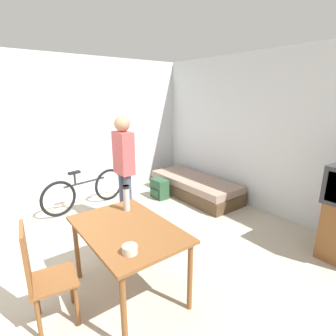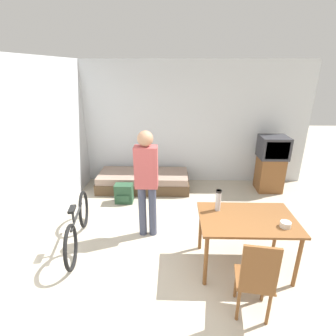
# 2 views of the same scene
# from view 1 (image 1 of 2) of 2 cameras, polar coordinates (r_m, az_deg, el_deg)

# --- Properties ---
(ground_plane) EXTENTS (20.00, 20.00, 0.00)m
(ground_plane) POSITION_cam_1_polar(r_m,az_deg,el_deg) (3.45, -26.23, -21.58)
(ground_plane) COLOR #B2A893
(wall_back) EXTENTS (5.47, 0.06, 2.70)m
(wall_back) POSITION_cam_1_polar(r_m,az_deg,el_deg) (4.91, 17.86, 7.37)
(wall_back) COLOR silver
(wall_back) RESTS_ON ground_plane
(wall_left) EXTENTS (0.06, 4.63, 2.70)m
(wall_left) POSITION_cam_1_polar(r_m,az_deg,el_deg) (5.53, -14.21, 8.51)
(wall_left) COLOR silver
(wall_left) RESTS_ON ground_plane
(daybed) EXTENTS (1.99, 0.82, 0.37)m
(daybed) POSITION_cam_1_polar(r_m,az_deg,el_deg) (5.38, 5.73, -4.08)
(daybed) COLOR #4C3823
(daybed) RESTS_ON ground_plane
(dining_table) EXTENTS (1.21, 0.81, 0.75)m
(dining_table) POSITION_cam_1_polar(r_m,az_deg,el_deg) (2.70, -8.81, -14.31)
(dining_table) COLOR brown
(dining_table) RESTS_ON ground_plane
(wooden_chair) EXTENTS (0.44, 0.44, 0.98)m
(wooden_chair) POSITION_cam_1_polar(r_m,az_deg,el_deg) (2.64, -26.08, -19.84)
(wooden_chair) COLOR brown
(wooden_chair) RESTS_ON ground_plane
(bicycle) EXTENTS (0.30, 1.61, 0.72)m
(bicycle) POSITION_cam_1_polar(r_m,az_deg,el_deg) (4.99, -17.54, -4.70)
(bicycle) COLOR black
(bicycle) RESTS_ON ground_plane
(person_standing) EXTENTS (0.34, 0.23, 1.71)m
(person_standing) POSITION_cam_1_polar(r_m,az_deg,el_deg) (3.99, -9.57, 0.95)
(person_standing) COLOR #3D4256
(person_standing) RESTS_ON ground_plane
(thermos_flask) EXTENTS (0.07, 0.07, 0.29)m
(thermos_flask) POSITION_cam_1_polar(r_m,az_deg,el_deg) (2.95, -9.05, -6.25)
(thermos_flask) COLOR #B7B7BC
(thermos_flask) RESTS_ON dining_table
(mate_bowl) EXTENTS (0.13, 0.13, 0.07)m
(mate_bowl) POSITION_cam_1_polar(r_m,az_deg,el_deg) (2.26, -8.30, -17.15)
(mate_bowl) COLOR beige
(mate_bowl) RESTS_ON dining_table
(backpack) EXTENTS (0.35, 0.25, 0.38)m
(backpack) POSITION_cam_1_polar(r_m,az_deg,el_deg) (5.23, -1.88, -4.54)
(backpack) COLOR #284C33
(backpack) RESTS_ON ground_plane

